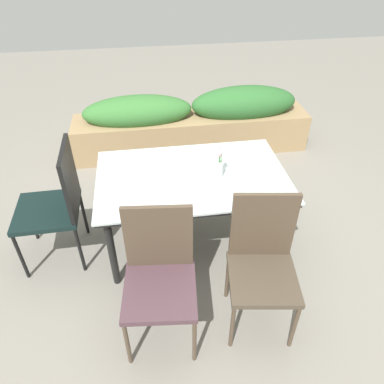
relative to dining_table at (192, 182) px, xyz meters
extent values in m
plane|color=gray|center=(0.06, -0.01, -0.64)|extent=(12.00, 12.00, 0.00)
cube|color=silver|center=(0.00, 0.00, 0.06)|extent=(1.50, 0.94, 0.02)
cube|color=black|center=(0.00, 0.00, 0.04)|extent=(1.47, 0.92, 0.02)
cylinder|color=black|center=(-0.66, -0.38, -0.29)|extent=(0.06, 0.06, 0.69)
cylinder|color=black|center=(0.66, -0.38, -0.29)|extent=(0.06, 0.06, 0.69)
cylinder|color=black|center=(-0.66, 0.38, -0.29)|extent=(0.06, 0.06, 0.69)
cylinder|color=black|center=(0.66, 0.38, -0.29)|extent=(0.06, 0.06, 0.69)
cube|color=black|center=(-1.16, 0.00, -0.15)|extent=(0.50, 0.50, 0.04)
cube|color=black|center=(-0.93, 0.00, 0.13)|extent=(0.04, 0.47, 0.54)
cylinder|color=black|center=(-1.38, -0.23, -0.40)|extent=(0.03, 0.03, 0.47)
cylinder|color=black|center=(-1.39, 0.22, -0.40)|extent=(0.03, 0.03, 0.47)
cylinder|color=black|center=(-0.93, -0.22, -0.40)|extent=(0.03, 0.03, 0.47)
cylinder|color=black|center=(-0.94, 0.23, -0.40)|extent=(0.03, 0.03, 0.47)
cube|color=#493D2F|center=(0.34, -0.88, -0.18)|extent=(0.51, 0.51, 0.04)
cube|color=#4C3D2D|center=(0.37, -0.67, 0.09)|extent=(0.42, 0.09, 0.53)
cylinder|color=#4C3D2D|center=(0.51, -1.11, -0.41)|extent=(0.03, 0.03, 0.45)
cylinder|color=#4C3D2D|center=(0.11, -1.05, -0.41)|extent=(0.03, 0.03, 0.45)
cylinder|color=#4C3D2D|center=(0.57, -0.71, -0.41)|extent=(0.03, 0.03, 0.45)
cylinder|color=#4C3D2D|center=(0.17, -0.65, -0.41)|extent=(0.03, 0.03, 0.45)
cube|color=#4B333B|center=(-0.34, -0.88, -0.18)|extent=(0.51, 0.51, 0.04)
cube|color=#4C3D2D|center=(-0.32, -0.67, 0.08)|extent=(0.44, 0.08, 0.51)
cylinder|color=#4C3D2D|center=(-0.15, -1.11, -0.41)|extent=(0.03, 0.03, 0.44)
cylinder|color=#4C3D2D|center=(-0.57, -1.07, -0.41)|extent=(0.03, 0.03, 0.44)
cylinder|color=#4C3D2D|center=(-0.11, -0.69, -0.41)|extent=(0.03, 0.03, 0.44)
cylinder|color=#4C3D2D|center=(-0.53, -0.65, -0.41)|extent=(0.03, 0.03, 0.44)
cylinder|color=silver|center=(0.21, -0.04, 0.14)|extent=(0.06, 0.06, 0.13)
cylinder|color=#47843D|center=(0.22, -0.05, 0.23)|extent=(0.01, 0.01, 0.14)
sphere|color=pink|center=(0.22, -0.05, 0.30)|extent=(0.02, 0.02, 0.02)
cylinder|color=#47843D|center=(0.21, -0.05, 0.23)|extent=(0.01, 0.01, 0.14)
sphere|color=white|center=(0.21, -0.05, 0.30)|extent=(0.04, 0.04, 0.04)
cylinder|color=#47843D|center=(0.20, -0.04, 0.24)|extent=(0.01, 0.00, 0.16)
sphere|color=pink|center=(0.20, -0.04, 0.33)|extent=(0.03, 0.03, 0.03)
cylinder|color=#47843D|center=(0.20, -0.05, 0.23)|extent=(0.01, 0.01, 0.14)
sphere|color=pink|center=(0.20, -0.05, 0.30)|extent=(0.03, 0.03, 0.03)
cylinder|color=#47843D|center=(0.20, -0.05, 0.22)|extent=(0.01, 0.01, 0.11)
sphere|color=pink|center=(0.20, -0.05, 0.27)|extent=(0.03, 0.03, 0.03)
cube|color=#9E7F56|center=(0.23, 1.57, -0.41)|extent=(2.78, 0.52, 0.45)
ellipsoid|color=#387233|center=(-0.39, 1.57, -0.09)|extent=(1.25, 0.47, 0.36)
ellipsoid|color=#2D662D|center=(0.86, 1.57, -0.07)|extent=(1.25, 0.47, 0.40)
camera|label=1|loc=(-0.35, -2.34, 1.73)|focal=34.24mm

